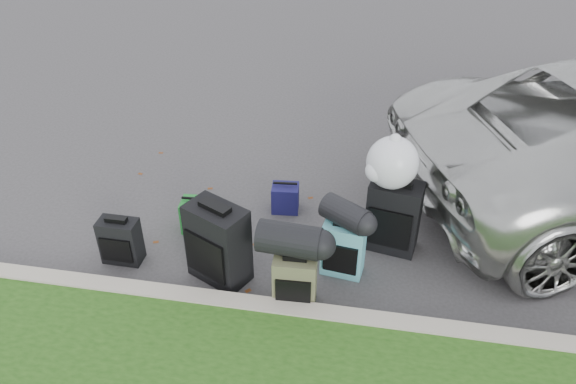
% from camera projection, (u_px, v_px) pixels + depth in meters
% --- Properties ---
extents(ground, '(120.00, 120.00, 0.00)m').
position_uv_depth(ground, '(294.00, 246.00, 5.91)').
color(ground, '#383535').
rests_on(ground, ground).
extents(curb, '(120.00, 0.18, 0.15)m').
position_uv_depth(curb, '(276.00, 311.00, 5.06)').
color(curb, '#9E937F').
rests_on(curb, ground).
extents(suitcase_small_black, '(0.39, 0.22, 0.49)m').
position_uv_depth(suitcase_small_black, '(121.00, 241.00, 5.61)').
color(suitcase_small_black, black).
rests_on(suitcase_small_black, ground).
extents(suitcase_large_black_left, '(0.66, 0.56, 0.82)m').
position_uv_depth(suitcase_large_black_left, '(218.00, 244.00, 5.32)').
color(suitcase_large_black_left, black).
rests_on(suitcase_large_black_left, ground).
extents(suitcase_olive, '(0.40, 0.26, 0.53)m').
position_uv_depth(suitcase_olive, '(295.00, 281.00, 5.10)').
color(suitcase_olive, '#41432A').
rests_on(suitcase_olive, ground).
extents(suitcase_teal, '(0.43, 0.29, 0.57)m').
position_uv_depth(suitcase_teal, '(343.00, 249.00, 5.45)').
color(suitcase_teal, teal).
rests_on(suitcase_teal, ground).
extents(suitcase_large_black_right, '(0.57, 0.41, 0.78)m').
position_uv_depth(suitcase_large_black_right, '(393.00, 216.00, 5.70)').
color(suitcase_large_black_right, black).
rests_on(suitcase_large_black_right, ground).
extents(tote_green, '(0.34, 0.28, 0.36)m').
position_uv_depth(tote_green, '(197.00, 215.00, 6.06)').
color(tote_green, '#1B7C28').
rests_on(tote_green, ground).
extents(tote_navy, '(0.32, 0.26, 0.32)m').
position_uv_depth(tote_navy, '(285.00, 198.00, 6.36)').
color(tote_navy, '#18154C').
rests_on(tote_navy, ground).
extents(duffel_left, '(0.58, 0.34, 0.30)m').
position_uv_depth(duffel_left, '(289.00, 240.00, 4.94)').
color(duffel_left, black).
rests_on(duffel_left, suitcase_olive).
extents(duffel_right, '(0.51, 0.45, 0.25)m').
position_uv_depth(duffel_right, '(345.00, 214.00, 5.22)').
color(duffel_right, black).
rests_on(duffel_right, suitcase_teal).
extents(trash_bag, '(0.50, 0.50, 0.50)m').
position_uv_depth(trash_bag, '(392.00, 163.00, 5.34)').
color(trash_bag, silver).
rests_on(trash_bag, suitcase_large_black_right).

